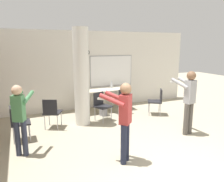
{
  "coord_description": "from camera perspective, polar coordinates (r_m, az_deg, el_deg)",
  "views": [
    {
      "loc": [
        -2.4,
        -2.58,
        2.31
      ],
      "look_at": [
        -0.26,
        2.41,
        1.16
      ],
      "focal_mm": 35.0,
      "sensor_mm": 36.0,
      "label": 1
    }
  ],
  "objects": [
    {
      "name": "wall_back",
      "position": [
        8.06,
        -5.59,
        5.4
      ],
      "size": [
        8.0,
        0.15,
        2.8
      ],
      "color": "silver",
      "rests_on": "ground_plane"
    },
    {
      "name": "support_pillar",
      "position": [
        6.32,
        -7.97,
        3.55
      ],
      "size": [
        0.44,
        0.44,
        2.8
      ],
      "color": "silver",
      "rests_on": "ground_plane"
    },
    {
      "name": "folding_table",
      "position": [
        7.72,
        -1.89,
        0.04
      ],
      "size": [
        1.87,
        0.63,
        0.77
      ],
      "color": "beige",
      "rests_on": "ground_plane"
    },
    {
      "name": "bottle_on_table",
      "position": [
        7.95,
        -0.11,
        1.52
      ],
      "size": [
        0.08,
        0.08,
        0.26
      ],
      "color": "silver",
      "rests_on": "folding_table"
    },
    {
      "name": "waste_bin",
      "position": [
        7.31,
        -2.3,
        -4.97
      ],
      "size": [
        0.27,
        0.27,
        0.37
      ],
      "color": "gray",
      "rests_on": "ground_plane"
    },
    {
      "name": "chair_by_left_wall",
      "position": [
        5.8,
        -23.49,
        -7.17
      ],
      "size": [
        0.45,
        0.45,
        0.87
      ],
      "color": "#232328",
      "rests_on": "ground_plane"
    },
    {
      "name": "chair_table_right",
      "position": [
        7.43,
        2.22,
        -2.09
      ],
      "size": [
        0.55,
        0.55,
        0.87
      ],
      "color": "#232328",
      "rests_on": "ground_plane"
    },
    {
      "name": "chair_near_pillar",
      "position": [
        6.31,
        -15.45,
        -5.08
      ],
      "size": [
        0.59,
        0.59,
        0.87
      ],
      "color": "#232328",
      "rests_on": "ground_plane"
    },
    {
      "name": "chair_mid_room",
      "position": [
        7.46,
        11.62,
        -2.27
      ],
      "size": [
        0.6,
        0.6,
        0.87
      ],
      "color": "#232328",
      "rests_on": "ground_plane"
    },
    {
      "name": "chair_table_front",
      "position": [
        6.78,
        -2.77,
        -3.48
      ],
      "size": [
        0.58,
        0.58,
        0.87
      ],
      "color": "#232328",
      "rests_on": "ground_plane"
    },
    {
      "name": "person_watching_back",
      "position": [
        4.92,
        -23.0,
        -5.74
      ],
      "size": [
        0.51,
        0.61,
        1.53
      ],
      "color": "#2D3347",
      "rests_on": "ground_plane"
    },
    {
      "name": "person_playing_side",
      "position": [
        5.95,
        19.42,
        -1.65
      ],
      "size": [
        0.44,
        0.64,
        1.67
      ],
      "color": "#514C47",
      "rests_on": "ground_plane"
    },
    {
      "name": "person_playing_front",
      "position": [
        4.25,
        3.17,
        -6.73
      ],
      "size": [
        0.62,
        0.62,
        1.61
      ],
      "color": "#1E2338",
      "rests_on": "ground_plane"
    }
  ]
}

